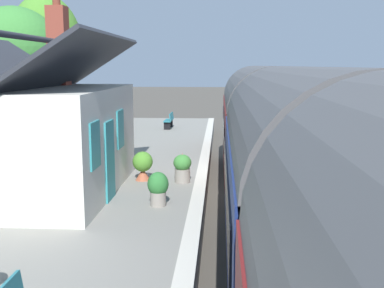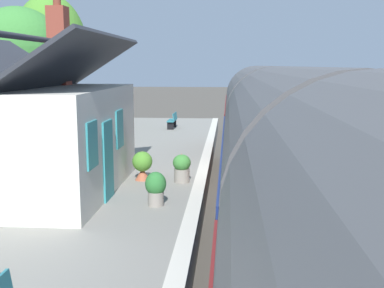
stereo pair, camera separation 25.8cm
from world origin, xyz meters
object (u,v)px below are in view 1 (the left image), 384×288
object	(u,v)px
planter_edge_near	(158,188)
tree_far_left	(15,48)
bench_near_building	(169,120)
planter_bench_right	(182,167)
train	(300,181)
station_building	(39,136)
planter_under_sign	(98,137)
planter_by_door	(143,165)
tree_far_right	(46,46)

from	to	relation	value
planter_edge_near	tree_far_left	xyz separation A→B (m)	(11.14, 8.38, 3.87)
bench_near_building	planter_bench_right	size ratio (longest dim) A/B	1.55
train	station_building	xyz separation A→B (m)	(3.97, 6.50, 0.19)
bench_near_building	planter_under_sign	distance (m)	6.82
planter_under_sign	tree_far_left	bearing A→B (deg)	59.86
planter_edge_near	planter_under_sign	world-z (taller)	planter_edge_near
planter_by_door	tree_far_left	world-z (taller)	tree_far_left
bench_near_building	planter_by_door	world-z (taller)	planter_by_door
bench_near_building	tree_far_left	world-z (taller)	tree_far_left
planter_under_sign	planter_bench_right	world-z (taller)	planter_bench_right
train	planter_by_door	xyz separation A→B (m)	(5.49, 3.87, -0.91)
train	station_building	bearing A→B (deg)	58.56
bench_near_building	planter_edge_near	world-z (taller)	bench_near_building
train	planter_by_door	bearing A→B (deg)	35.21
planter_under_sign	planter_bench_right	distance (m)	7.29
train	tree_far_right	xyz separation A→B (m)	(19.23, 11.80, 3.23)
train	tree_far_right	size ratio (longest dim) A/B	3.15
bench_near_building	tree_far_right	bearing A→B (deg)	78.01
planter_by_door	planter_under_sign	size ratio (longest dim) A/B	1.12
planter_edge_near	planter_bench_right	xyz separation A→B (m)	(2.47, -0.42, -0.01)
bench_near_building	planter_edge_near	bearing A→B (deg)	-175.00
planter_edge_near	planter_bench_right	size ratio (longest dim) A/B	0.96
train	bench_near_building	xyz separation A→B (m)	(17.64, 4.34, -0.92)
planter_by_door	train	bearing A→B (deg)	-144.79
bench_near_building	planter_under_sign	world-z (taller)	bench_near_building
planter_under_sign	tree_far_right	size ratio (longest dim) A/B	0.10
station_building	planter_edge_near	size ratio (longest dim) A/B	7.45
planter_edge_near	planter_bench_right	distance (m)	2.51
train	planter_edge_near	size ratio (longest dim) A/B	30.56
bench_near_building	planter_edge_near	size ratio (longest dim) A/B	1.61
station_building	planter_under_sign	world-z (taller)	station_building
station_building	tree_far_right	world-z (taller)	tree_far_right
planter_by_door	tree_far_right	bearing A→B (deg)	29.99
tree_far_right	bench_near_building	bearing A→B (deg)	-101.99
planter_edge_near	planter_under_sign	xyz separation A→B (m)	(8.45, 3.75, -0.00)
tree_far_left	tree_far_right	xyz separation A→B (m)	(5.26, 0.37, 0.29)
planter_by_door	planter_under_sign	world-z (taller)	planter_by_door
planter_by_door	tree_far_left	distance (m)	11.99
bench_near_building	planter_edge_near	xyz separation A→B (m)	(-14.82, -1.30, -0.01)
planter_bench_right	train	bearing A→B (deg)	-153.64
tree_far_left	train	bearing A→B (deg)	-140.70
train	planter_bench_right	size ratio (longest dim) A/B	29.37
planter_bench_right	tree_far_left	bearing A→B (deg)	45.44
train	planter_by_door	distance (m)	6.78
train	planter_edge_near	bearing A→B (deg)	47.15
bench_near_building	planter_under_sign	bearing A→B (deg)	158.96
planter_edge_near	tree_far_left	size ratio (longest dim) A/B	0.12
tree_far_left	tree_far_right	world-z (taller)	tree_far_right
tree_far_right	planter_under_sign	bearing A→B (deg)	-147.80
station_building	tree_far_left	bearing A→B (deg)	26.26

